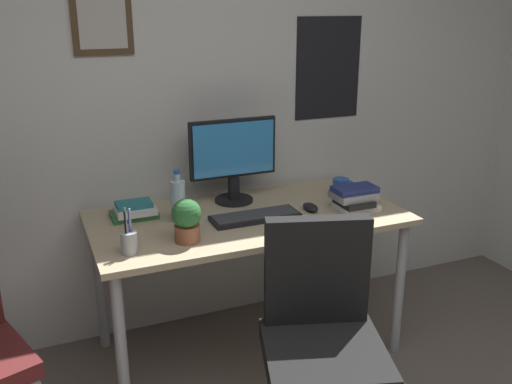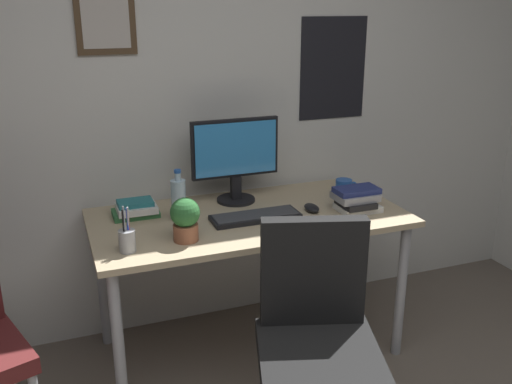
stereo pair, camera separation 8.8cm
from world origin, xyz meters
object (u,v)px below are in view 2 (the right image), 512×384
object	(u,v)px
monitor	(235,157)
computer_mouse	(312,208)
office_chair	(316,331)
coffee_mug_near	(344,188)
book_stack_right	(356,200)
potted_plant	(185,218)
water_bottle	(179,199)
book_stack_left	(136,209)
keyboard	(255,217)
pen_cup	(127,239)

from	to	relation	value
monitor	computer_mouse	bearing A→B (deg)	-42.78
office_chair	coffee_mug_near	world-z (taller)	office_chair
coffee_mug_near	office_chair	bearing A→B (deg)	-124.52
coffee_mug_near	book_stack_right	distance (m)	0.22
monitor	potted_plant	world-z (taller)	monitor
potted_plant	book_stack_right	xyz separation A→B (m)	(0.88, 0.06, -0.05)
water_bottle	coffee_mug_near	distance (m)	0.91
monitor	coffee_mug_near	bearing A→B (deg)	-13.72
book_stack_left	office_chair	bearing A→B (deg)	-59.24
keyboard	potted_plant	xyz separation A→B (m)	(-0.37, -0.13, 0.09)
water_bottle	book_stack_right	distance (m)	0.88
computer_mouse	water_bottle	distance (m)	0.66
monitor	book_stack_right	bearing A→B (deg)	-34.54
coffee_mug_near	pen_cup	xyz separation A→B (m)	(-1.19, -0.30, 0.01)
keyboard	book_stack_right	world-z (taller)	book_stack_right
coffee_mug_near	pen_cup	bearing A→B (deg)	-165.70
water_bottle	book_stack_left	distance (m)	0.23
water_bottle	book_stack_right	xyz separation A→B (m)	(0.85, -0.18, -0.05)
book_stack_left	book_stack_right	bearing A→B (deg)	-16.68
keyboard	book_stack_left	bearing A→B (deg)	155.60
monitor	water_bottle	distance (m)	0.40
office_chair	computer_mouse	bearing A→B (deg)	66.04
computer_mouse	book_stack_left	world-z (taller)	book_stack_left
office_chair	book_stack_right	distance (m)	0.83
monitor	book_stack_right	world-z (taller)	monitor
keyboard	potted_plant	distance (m)	0.41
keyboard	water_bottle	world-z (taller)	water_bottle
keyboard	potted_plant	world-z (taller)	potted_plant
book_stack_left	potted_plant	bearing A→B (deg)	-67.16
office_chair	keyboard	size ratio (longest dim) A/B	2.21
coffee_mug_near	monitor	bearing A→B (deg)	166.28
book_stack_left	book_stack_right	xyz separation A→B (m)	(1.04, -0.31, 0.02)
water_bottle	coffee_mug_near	bearing A→B (deg)	2.01
monitor	book_stack_right	distance (m)	0.65
office_chair	potted_plant	bearing A→B (deg)	125.64
book_stack_left	keyboard	bearing A→B (deg)	-24.40
keyboard	coffee_mug_near	size ratio (longest dim) A/B	3.43
office_chair	computer_mouse	distance (m)	0.76
water_bottle	pen_cup	world-z (taller)	water_bottle
book_stack_right	book_stack_left	bearing A→B (deg)	163.32
book_stack_right	monitor	bearing A→B (deg)	145.46
water_bottle	computer_mouse	bearing A→B (deg)	-9.84
computer_mouse	book_stack_left	distance (m)	0.86
office_chair	pen_cup	size ratio (longest dim) A/B	4.75
keyboard	book_stack_left	world-z (taller)	book_stack_left
pen_cup	book_stack_right	bearing A→B (deg)	4.39
monitor	pen_cup	size ratio (longest dim) A/B	2.30
water_bottle	book_stack_left	size ratio (longest dim) A/B	1.16
book_stack_right	coffee_mug_near	bearing A→B (deg)	76.86
potted_plant	book_stack_left	xyz separation A→B (m)	(-0.16, 0.37, -0.07)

